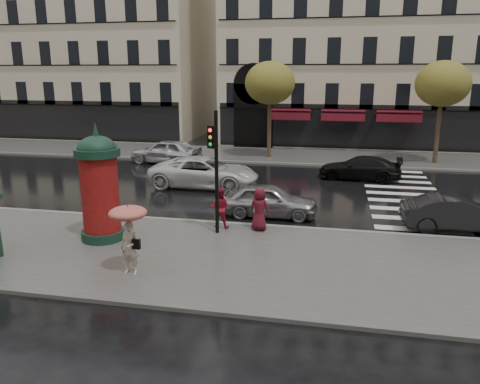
% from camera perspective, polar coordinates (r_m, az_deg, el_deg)
% --- Properties ---
extents(ground, '(160.00, 160.00, 0.00)m').
position_cam_1_polar(ground, '(15.60, 1.44, -7.90)').
color(ground, black).
rests_on(ground, ground).
extents(near_sidewalk, '(90.00, 7.00, 0.12)m').
position_cam_1_polar(near_sidewalk, '(15.12, 1.10, -8.40)').
color(near_sidewalk, '#474744').
rests_on(near_sidewalk, ground).
extents(far_sidewalk, '(90.00, 6.00, 0.12)m').
position_cam_1_polar(far_sidewalk, '(33.81, 7.14, 4.34)').
color(far_sidewalk, '#474744').
rests_on(far_sidewalk, ground).
extents(near_kerb, '(90.00, 0.25, 0.14)m').
position_cam_1_polar(near_kerb, '(18.35, 3.10, -4.20)').
color(near_kerb, slate).
rests_on(near_kerb, ground).
extents(far_kerb, '(90.00, 0.25, 0.14)m').
position_cam_1_polar(far_kerb, '(30.87, 6.69, 3.41)').
color(far_kerb, slate).
rests_on(far_kerb, ground).
extents(zebra_crossing, '(3.60, 11.75, 0.01)m').
position_cam_1_polar(zebra_crossing, '(24.78, 19.29, -0.21)').
color(zebra_crossing, silver).
rests_on(zebra_crossing, ground).
extents(bldg_far_corner, '(26.00, 14.00, 22.90)m').
position_cam_1_polar(bldg_far_corner, '(44.67, 17.08, 20.78)').
color(bldg_far_corner, '#B7A88C').
rests_on(bldg_far_corner, ground).
extents(bldg_far_left, '(24.00, 14.00, 22.90)m').
position_cam_1_polar(bldg_far_left, '(50.83, -18.49, 19.83)').
color(bldg_far_left, '#B7A88C').
rests_on(bldg_far_left, ground).
extents(tree_far_left, '(3.40, 3.40, 6.64)m').
position_cam_1_polar(tree_far_left, '(32.53, 3.67, 13.08)').
color(tree_far_left, '#38281C').
rests_on(tree_far_left, ground).
extents(tree_far_right, '(3.40, 3.40, 6.64)m').
position_cam_1_polar(tree_far_right, '(32.86, 23.47, 11.97)').
color(tree_far_right, '#38281C').
rests_on(tree_far_right, ground).
extents(woman_umbrella, '(1.11, 1.11, 2.13)m').
position_cam_1_polar(woman_umbrella, '(13.98, -13.40, -4.32)').
color(woman_umbrella, '#BFB09D').
rests_on(woman_umbrella, near_sidewalk).
extents(woman_red, '(0.76, 0.60, 1.56)m').
position_cam_1_polar(woman_red, '(17.85, -2.50, -1.93)').
color(woman_red, maroon).
rests_on(woman_red, near_sidewalk).
extents(man_burgundy, '(0.90, 0.69, 1.63)m').
position_cam_1_polar(man_burgundy, '(17.54, 2.39, -2.10)').
color(man_burgundy, '#52101C').
rests_on(man_burgundy, near_sidewalk).
extents(morris_column, '(1.56, 1.56, 4.19)m').
position_cam_1_polar(morris_column, '(17.02, -16.76, 0.91)').
color(morris_column, '#122F21').
rests_on(morris_column, near_sidewalk).
extents(traffic_light, '(0.33, 0.44, 4.50)m').
position_cam_1_polar(traffic_light, '(16.75, -3.07, 3.82)').
color(traffic_light, black).
rests_on(traffic_light, near_sidewalk).
extents(car_silver, '(4.13, 1.73, 1.39)m').
position_cam_1_polar(car_silver, '(19.68, 3.49, -1.00)').
color(car_silver, '#9A9A9E').
rests_on(car_silver, ground).
extents(car_darkgrey, '(4.14, 1.64, 1.34)m').
position_cam_1_polar(car_darkgrey, '(19.72, 24.94, -2.41)').
color(car_darkgrey, black).
rests_on(car_darkgrey, ground).
extents(car_white, '(5.71, 2.64, 1.59)m').
position_cam_1_polar(car_white, '(24.71, -4.34, 2.41)').
color(car_white, silver).
rests_on(car_white, ground).
extents(car_black, '(4.69, 2.26, 1.32)m').
position_cam_1_polar(car_black, '(27.34, 14.41, 2.88)').
color(car_black, black).
rests_on(car_black, ground).
extents(car_far_silver, '(4.98, 2.55, 1.62)m').
position_cam_1_polar(car_far_silver, '(31.47, -9.00, 4.91)').
color(car_far_silver, silver).
rests_on(car_far_silver, ground).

